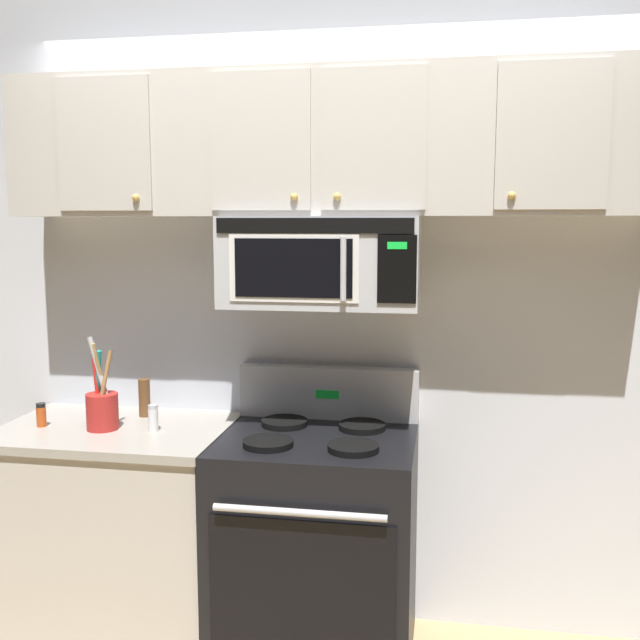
{
  "coord_description": "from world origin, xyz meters",
  "views": [
    {
      "loc": [
        0.48,
        -2.25,
        1.73
      ],
      "look_at": [
        0.0,
        0.49,
        1.35
      ],
      "focal_mm": 40.6,
      "sensor_mm": 36.0,
      "label": 1
    }
  ],
  "objects": [
    {
      "name": "back_wall",
      "position": [
        0.0,
        0.79,
        1.35
      ],
      "size": [
        5.2,
        0.1,
        2.7
      ],
      "primitive_type": "cube",
      "color": "silver",
      "rests_on": "ground_plane"
    },
    {
      "name": "stove_range",
      "position": [
        0.0,
        0.42,
        0.47
      ],
      "size": [
        0.76,
        0.69,
        1.12
      ],
      "color": "black",
      "rests_on": "ground_plane"
    },
    {
      "name": "over_range_microwave",
      "position": [
        -0.0,
        0.54,
        1.58
      ],
      "size": [
        0.76,
        0.43,
        0.35
      ],
      "color": "#B7BABF"
    },
    {
      "name": "upper_cabinets",
      "position": [
        -0.0,
        0.57,
        2.02
      ],
      "size": [
        2.5,
        0.36,
        0.55
      ],
      "color": "#BCB7AD"
    },
    {
      "name": "counter_segment",
      "position": [
        -0.84,
        0.43,
        0.45
      ],
      "size": [
        0.93,
        0.65,
        0.9
      ],
      "color": "#BCB7AD",
      "rests_on": "ground_plane"
    },
    {
      "name": "utensil_crock_red",
      "position": [
        -0.87,
        0.38,
        0.99
      ],
      "size": [
        0.13,
        0.13,
        0.38
      ],
      "color": "red",
      "rests_on": "counter_segment"
    },
    {
      "name": "salt_shaker",
      "position": [
        -0.66,
        0.39,
        0.95
      ],
      "size": [
        0.04,
        0.04,
        0.11
      ],
      "color": "white",
      "rests_on": "counter_segment"
    },
    {
      "name": "pepper_mill",
      "position": [
        -0.78,
        0.6,
        0.98
      ],
      "size": [
        0.05,
        0.05,
        0.16
      ],
      "primitive_type": "cylinder",
      "color": "brown",
      "rests_on": "counter_segment"
    },
    {
      "name": "spice_jar",
      "position": [
        -1.13,
        0.38,
        0.95
      ],
      "size": [
        0.04,
        0.04,
        0.1
      ],
      "color": "#C64C19",
      "rests_on": "counter_segment"
    }
  ]
}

